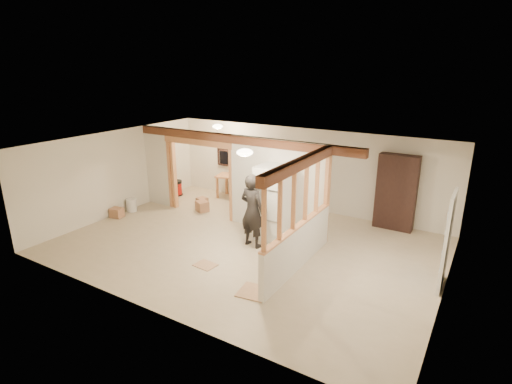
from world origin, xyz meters
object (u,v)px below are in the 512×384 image
Objects in this scene: woman at (252,211)px; shop_vac at (177,188)px; bookshelf at (396,192)px; work_table at (236,187)px; refrigerator at (273,203)px.

shop_vac is at bearing -19.12° from woman.
bookshelf is (7.06, 0.88, 0.77)m from shop_vac.
work_table is 0.62× the size of bookshelf.
refrigerator is 1.04× the size of woman.
refrigerator reaches higher than work_table.
work_table is 2.10m from shop_vac.
bookshelf reaches higher than refrigerator.
refrigerator is at bearing -16.86° from shop_vac.
shop_vac is 7.15m from bookshelf.
bookshelf reaches higher than woman.
bookshelf is (2.71, 2.95, 0.11)m from woman.
refrigerator is 0.73m from woman.
bookshelf reaches higher than shop_vac.
woman is (-0.20, -0.70, -0.04)m from refrigerator.
shop_vac is at bearing -171.13° from work_table.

